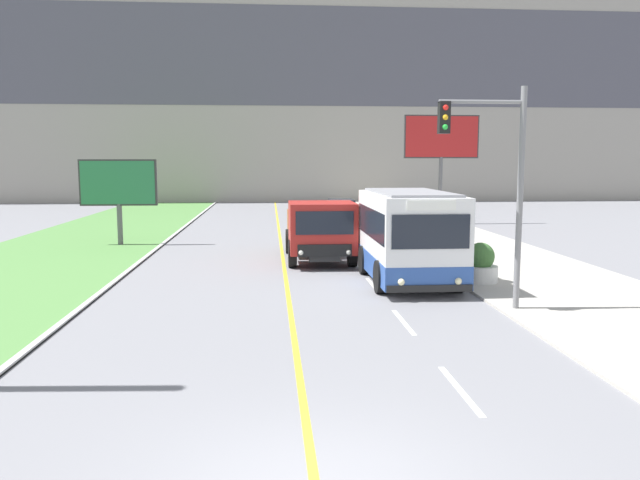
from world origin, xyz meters
The scene contains 10 objects.
lane_marking_centre centered at (0.32, 1.45, 0.00)m, with size 2.88×140.00×0.01m.
apartment_block_background centered at (0.00, 56.35, 12.93)m, with size 80.00×8.04×25.85m.
city_bus centered at (3.96, 12.66, 1.51)m, with size 2.67×5.53×2.99m.
dump_truck centered at (1.43, 16.99, 1.23)m, with size 2.54×6.30×2.41m.
car_distant centered at (4.13, 33.17, 0.69)m, with size 1.80×4.30×1.45m.
traffic_light_mast centered at (5.30, 8.68, 3.72)m, with size 2.28×0.32×5.83m.
billboard_large centered at (10.13, 31.31, 5.15)m, with size 4.69×0.24×6.75m.
billboard_small centered at (-7.54, 22.79, 2.81)m, with size 3.54×0.24×4.02m.
planter_round_near centered at (6.21, 12.27, 0.64)m, with size 1.12×1.12×1.28m.
planter_round_second centered at (6.37, 16.25, 0.63)m, with size 1.16×1.16×1.26m.
Camera 1 is at (-0.52, -6.99, 3.96)m, focal length 35.00 mm.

